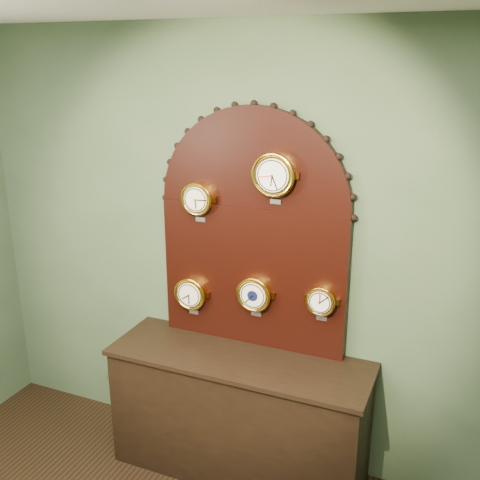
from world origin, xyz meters
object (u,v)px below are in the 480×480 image
at_px(arabic_clock, 274,175).
at_px(barometer, 254,294).
at_px(hygrometer, 191,293).
at_px(shop_counter, 239,416).
at_px(roman_clock, 198,199).
at_px(display_board, 253,223).
at_px(tide_clock, 321,301).

height_order(arabic_clock, barometer, arabic_clock).
bearing_deg(hygrometer, shop_counter, -20.91).
bearing_deg(roman_clock, shop_counter, -24.48).
height_order(display_board, tide_clock, display_board).
bearing_deg(tide_clock, arabic_clock, -179.61).
xyz_separation_m(roman_clock, barometer, (0.38, -0.00, -0.57)).
distance_m(arabic_clock, barometer, 0.76).
bearing_deg(roman_clock, hygrometer, -179.70).
bearing_deg(shop_counter, roman_clock, 155.52).
height_order(roman_clock, barometer, roman_clock).
height_order(arabic_clock, hygrometer, arabic_clock).
xyz_separation_m(shop_counter, barometer, (0.04, 0.15, 0.80)).
height_order(barometer, tide_clock, tide_clock).
distance_m(shop_counter, display_board, 1.25).
bearing_deg(roman_clock, arabic_clock, -0.16).
bearing_deg(shop_counter, tide_clock, 18.53).
bearing_deg(roman_clock, tide_clock, 0.05).
bearing_deg(shop_counter, barometer, 75.37).
bearing_deg(barometer, display_board, 120.99).
height_order(shop_counter, tide_clock, tide_clock).
relative_size(shop_counter, display_board, 1.05).
relative_size(roman_clock, tide_clock, 1.11).
xyz_separation_m(display_board, roman_clock, (-0.34, -0.07, 0.14)).
bearing_deg(hygrometer, roman_clock, 0.30).
xyz_separation_m(shop_counter, arabic_clock, (0.15, 0.15, 1.55)).
xyz_separation_m(display_board, barometer, (0.04, -0.07, -0.43)).
relative_size(shop_counter, arabic_clock, 5.16).
height_order(hygrometer, barometer, barometer).
height_order(shop_counter, hygrometer, hygrometer).
height_order(roman_clock, arabic_clock, arabic_clock).
distance_m(display_board, arabic_clock, 0.37).
relative_size(arabic_clock, barometer, 1.13).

